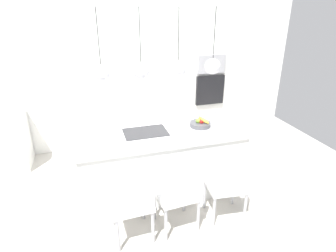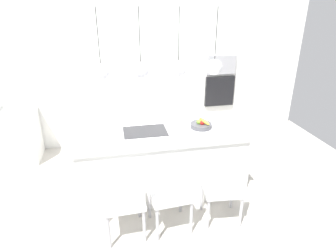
{
  "view_description": "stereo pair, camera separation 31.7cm",
  "coord_description": "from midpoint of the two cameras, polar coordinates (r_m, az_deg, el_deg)",
  "views": [
    {
      "loc": [
        -0.89,
        -3.28,
        2.43
      ],
      "look_at": [
        0.1,
        0.0,
        0.96
      ],
      "focal_mm": 30.51,
      "sensor_mm": 36.0,
      "label": 1
    },
    {
      "loc": [
        -0.58,
        -3.35,
        2.43
      ],
      "look_at": [
        0.1,
        0.0,
        0.96
      ],
      "focal_mm": 30.51,
      "sensor_mm": 36.0,
      "label": 2
    }
  ],
  "objects": [
    {
      "name": "floor",
      "position": [
        4.18,
        0.85,
        -12.34
      ],
      "size": [
        6.6,
        6.6,
        0.0
      ],
      "primitive_type": "plane",
      "color": "#BCB7AD",
      "rests_on": "ground"
    },
    {
      "name": "back_wall",
      "position": [
        5.15,
        -3.01,
        10.53
      ],
      "size": [
        6.0,
        0.1,
        2.6
      ],
      "primitive_type": "cube",
      "color": "white",
      "rests_on": "ground"
    },
    {
      "name": "kitchen_island",
      "position": [
        3.93,
        0.89,
        -6.9
      ],
      "size": [
        2.21,
        0.89,
        0.91
      ],
      "color": "white",
      "rests_on": "ground"
    },
    {
      "name": "sink_basin",
      "position": [
        3.69,
        -2.14,
        -1.18
      ],
      "size": [
        0.56,
        0.4,
        0.02
      ],
      "primitive_type": "cube",
      "color": "#2D2D30",
      "rests_on": "kitchen_island"
    },
    {
      "name": "faucet",
      "position": [
        3.83,
        -2.7,
        2.13
      ],
      "size": [
        0.02,
        0.17,
        0.22
      ],
      "color": "silver",
      "rests_on": "kitchen_island"
    },
    {
      "name": "fruit_bowl",
      "position": [
        3.82,
        9.02,
        0.23
      ],
      "size": [
        0.29,
        0.29,
        0.16
      ],
      "color": "#4C4C51",
      "rests_on": "kitchen_island"
    },
    {
      "name": "side_counter",
      "position": [
        5.29,
        -28.8,
        -2.1
      ],
      "size": [
        1.1,
        0.6,
        0.85
      ],
      "primitive_type": "cube",
      "color": "white",
      "rests_on": "ground"
    },
    {
      "name": "microwave",
      "position": [
        5.44,
        12.29,
        11.86
      ],
      "size": [
        0.54,
        0.08,
        0.34
      ],
      "primitive_type": "cube",
      "color": "#9E9EA3",
      "rests_on": "back_wall"
    },
    {
      "name": "oven",
      "position": [
        5.56,
        11.85,
        6.82
      ],
      "size": [
        0.56,
        0.08,
        0.56
      ],
      "primitive_type": "cube",
      "color": "black",
      "rests_on": "back_wall"
    },
    {
      "name": "chair_near",
      "position": [
        3.17,
        -5.91,
        -14.4
      ],
      "size": [
        0.46,
        0.49,
        0.89
      ],
      "color": "white",
      "rests_on": "ground"
    },
    {
      "name": "chair_middle",
      "position": [
        3.24,
        3.54,
        -13.25
      ],
      "size": [
        0.49,
        0.49,
        0.87
      ],
      "color": "silver",
      "rests_on": "ground"
    },
    {
      "name": "chair_far",
      "position": [
        3.43,
        13.78,
        -11.69
      ],
      "size": [
        0.49,
        0.45,
        0.91
      ],
      "color": "silver",
      "rests_on": "ground"
    },
    {
      "name": "pendant_light_left",
      "position": [
        3.4,
        -10.56,
        10.55
      ],
      "size": [
        0.2,
        0.2,
        0.8
      ],
      "color": "silver"
    },
    {
      "name": "pendant_light_center_left",
      "position": [
        3.43,
        -2.78,
        11.05
      ],
      "size": [
        0.2,
        0.2,
        0.8
      ],
      "color": "silver"
    },
    {
      "name": "pendant_light_center_right",
      "position": [
        3.53,
        4.72,
        11.34
      ],
      "size": [
        0.2,
        0.2,
        0.8
      ],
      "color": "silver"
    },
    {
      "name": "pendant_light_right",
      "position": [
        3.68,
        11.73,
        11.43
      ],
      "size": [
        0.2,
        0.2,
        0.8
      ],
      "color": "silver"
    }
  ]
}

